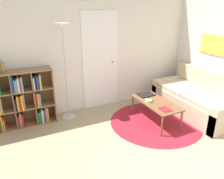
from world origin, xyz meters
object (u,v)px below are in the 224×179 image
floor_lamp (63,44)px  bowl (148,101)px  bookshelf (21,99)px  laptop (146,95)px  coffee_table (156,104)px  couch (198,100)px  bottle_right (3,67)px

floor_lamp → bowl: bearing=-32.5°
bookshelf → laptop: 2.46m
coffee_table → bowl: (-0.15, 0.04, 0.07)m
bookshelf → bowl: (2.22, -0.94, -0.08)m
bowl → bookshelf: bearing=157.1°
couch → bottle_right: 3.89m
coffee_table → laptop: laptop is taller
couch → bowl: bearing=176.1°
coffee_table → bowl: size_ratio=8.14×
bowl → bottle_right: (-2.43, 0.93, 0.73)m
bowl → bottle_right: bottle_right is taller
laptop → coffee_table: bearing=-92.2°
coffee_table → couch: bearing=-2.3°
laptop → bowl: bearing=-116.2°
bottle_right → bookshelf: bearing=2.7°
bowl → bottle_right: 2.70m
floor_lamp → laptop: floor_lamp is taller
laptop → bottle_right: 2.76m
couch → coffee_table: bearing=177.7°
coffee_table → laptop: (0.01, 0.37, 0.05)m
laptop → bowl: 0.36m
bowl → bottle_right: size_ratio=0.56×
laptop → bookshelf: bearing=165.6°
bottle_right → bowl: bearing=-21.0°
couch → floor_lamp: bearing=159.8°
bookshelf → bowl: bearing=-22.9°
coffee_table → floor_lamp: bearing=149.0°
coffee_table → bookshelf: bearing=157.5°
floor_lamp → bowl: size_ratio=14.19×
laptop → bowl: (-0.16, -0.33, 0.02)m
bookshelf → bowl: 2.41m
couch → laptop: bearing=158.8°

